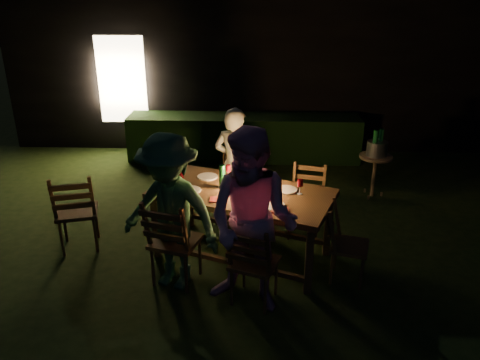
{
  "coord_description": "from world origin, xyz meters",
  "views": [
    {
      "loc": [
        -0.25,
        -4.49,
        3.0
      ],
      "look_at": [
        -0.45,
        0.59,
        0.87
      ],
      "focal_mm": 35.0,
      "sensor_mm": 36.0,
      "label": 1
    }
  ],
  "objects_px": {
    "person_opp_right": "(252,223)",
    "ice_bucket": "(377,149)",
    "side_table": "(376,160)",
    "bottle_bucket_a": "(375,146)",
    "chair_far_right": "(305,215)",
    "chair_near_left": "(175,256)",
    "bottle_table": "(222,177)",
    "dining_table": "(242,198)",
    "chair_far_left": "(233,202)",
    "chair_end": "(347,257)",
    "chair_spare": "(79,224)",
    "chair_near_right": "(254,277)",
    "person_opp_left": "(170,213)",
    "bottle_bucket_b": "(380,145)",
    "lantern": "(248,177)",
    "person_house_side": "(235,166)"
  },
  "relations": [
    {
      "from": "person_opp_right",
      "to": "ice_bucket",
      "type": "xyz_separation_m",
      "value": [
        1.8,
        2.71,
        -0.16
      ]
    },
    {
      "from": "side_table",
      "to": "bottle_bucket_a",
      "type": "relative_size",
      "value": 2.04
    },
    {
      "from": "chair_far_right",
      "to": "chair_near_left",
      "type": "bearing_deg",
      "value": 49.98
    },
    {
      "from": "chair_far_right",
      "to": "bottle_table",
      "type": "height_order",
      "value": "bottle_table"
    },
    {
      "from": "dining_table",
      "to": "chair_near_left",
      "type": "height_order",
      "value": "chair_near_left"
    },
    {
      "from": "chair_far_left",
      "to": "chair_near_left",
      "type": "bearing_deg",
      "value": 85.18
    },
    {
      "from": "chair_end",
      "to": "ice_bucket",
      "type": "height_order",
      "value": "chair_end"
    },
    {
      "from": "chair_far_right",
      "to": "bottle_bucket_a",
      "type": "bearing_deg",
      "value": -118.17
    },
    {
      "from": "chair_spare",
      "to": "ice_bucket",
      "type": "xyz_separation_m",
      "value": [
        3.91,
        1.68,
        0.45
      ]
    },
    {
      "from": "chair_spare",
      "to": "chair_near_right",
      "type": "bearing_deg",
      "value": -40.57
    },
    {
      "from": "chair_end",
      "to": "person_opp_right",
      "type": "bearing_deg",
      "value": -48.85
    },
    {
      "from": "chair_far_right",
      "to": "side_table",
      "type": "height_order",
      "value": "chair_far_right"
    },
    {
      "from": "chair_far_right",
      "to": "chair_end",
      "type": "xyz_separation_m",
      "value": [
        0.36,
        -0.96,
        -0.01
      ]
    },
    {
      "from": "chair_far_left",
      "to": "person_opp_left",
      "type": "xyz_separation_m",
      "value": [
        -0.57,
        -1.49,
        0.56
      ]
    },
    {
      "from": "side_table",
      "to": "chair_far_left",
      "type": "bearing_deg",
      "value": -156.55
    },
    {
      "from": "person_opp_right",
      "to": "ice_bucket",
      "type": "distance_m",
      "value": 3.25
    },
    {
      "from": "bottle_bucket_b",
      "to": "chair_spare",
      "type": "bearing_deg",
      "value": -156.47
    },
    {
      "from": "dining_table",
      "to": "person_opp_left",
      "type": "bearing_deg",
      "value": -118.76
    },
    {
      "from": "lantern",
      "to": "side_table",
      "type": "bearing_deg",
      "value": 43.23
    },
    {
      "from": "side_table",
      "to": "ice_bucket",
      "type": "xyz_separation_m",
      "value": [
        0.0,
        -0.0,
        0.19
      ]
    },
    {
      "from": "chair_near_right",
      "to": "chair_near_left",
      "type": "bearing_deg",
      "value": 179.46
    },
    {
      "from": "bottle_bucket_a",
      "to": "bottle_bucket_b",
      "type": "distance_m",
      "value": 0.13
    },
    {
      "from": "chair_far_left",
      "to": "person_house_side",
      "type": "bearing_deg",
      "value": -96.89
    },
    {
      "from": "side_table",
      "to": "chair_far_right",
      "type": "bearing_deg",
      "value": -132.26
    },
    {
      "from": "person_opp_right",
      "to": "ice_bucket",
      "type": "relative_size",
      "value": 6.16
    },
    {
      "from": "bottle_table",
      "to": "chair_far_left",
      "type": "bearing_deg",
      "value": 83.8
    },
    {
      "from": "bottle_bucket_a",
      "to": "chair_near_left",
      "type": "bearing_deg",
      "value": -138.17
    },
    {
      "from": "person_opp_right",
      "to": "bottle_bucket_b",
      "type": "height_order",
      "value": "person_opp_right"
    },
    {
      "from": "bottle_table",
      "to": "side_table",
      "type": "height_order",
      "value": "bottle_table"
    },
    {
      "from": "chair_far_left",
      "to": "bottle_bucket_b",
      "type": "distance_m",
      "value": 2.38
    },
    {
      "from": "person_opp_left",
      "to": "bottle_bucket_a",
      "type": "bearing_deg",
      "value": 63.05
    },
    {
      "from": "person_house_side",
      "to": "bottle_bucket_b",
      "type": "height_order",
      "value": "person_house_side"
    },
    {
      "from": "chair_far_right",
      "to": "side_table",
      "type": "distance_m",
      "value": 1.72
    },
    {
      "from": "person_house_side",
      "to": "ice_bucket",
      "type": "bearing_deg",
      "value": -136.56
    },
    {
      "from": "chair_spare",
      "to": "side_table",
      "type": "distance_m",
      "value": 4.27
    },
    {
      "from": "chair_near_left",
      "to": "person_opp_right",
      "type": "bearing_deg",
      "value": -7.64
    },
    {
      "from": "chair_end",
      "to": "chair_near_right",
      "type": "bearing_deg",
      "value": -50.64
    },
    {
      "from": "chair_end",
      "to": "side_table",
      "type": "relative_size",
      "value": 1.38
    },
    {
      "from": "chair_spare",
      "to": "bottle_bucket_b",
      "type": "xyz_separation_m",
      "value": [
        3.96,
        1.72,
        0.5
      ]
    },
    {
      "from": "ice_bucket",
      "to": "bottle_bucket_b",
      "type": "distance_m",
      "value": 0.08
    },
    {
      "from": "dining_table",
      "to": "ice_bucket",
      "type": "xyz_separation_m",
      "value": [
        1.93,
        1.78,
        0.01
      ]
    },
    {
      "from": "person_opp_left",
      "to": "lantern",
      "type": "distance_m",
      "value": 1.01
    },
    {
      "from": "chair_near_right",
      "to": "chair_end",
      "type": "distance_m",
      "value": 1.1
    },
    {
      "from": "chair_far_left",
      "to": "ice_bucket",
      "type": "height_order",
      "value": "chair_far_left"
    },
    {
      "from": "chair_near_left",
      "to": "chair_far_left",
      "type": "relative_size",
      "value": 1.11
    },
    {
      "from": "chair_far_left",
      "to": "chair_end",
      "type": "height_order",
      "value": "chair_far_left"
    },
    {
      "from": "chair_far_left",
      "to": "bottle_table",
      "type": "xyz_separation_m",
      "value": [
        -0.09,
        -0.79,
        0.69
      ]
    },
    {
      "from": "dining_table",
      "to": "chair_near_left",
      "type": "xyz_separation_m",
      "value": [
        -0.69,
        -0.56,
        -0.43
      ]
    },
    {
      "from": "bottle_bucket_a",
      "to": "bottle_bucket_b",
      "type": "height_order",
      "value": "same"
    },
    {
      "from": "chair_near_right",
      "to": "chair_spare",
      "type": "relative_size",
      "value": 0.92
    }
  ]
}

